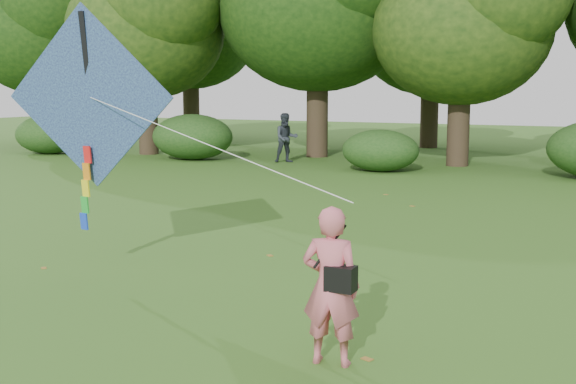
% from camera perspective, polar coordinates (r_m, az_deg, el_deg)
% --- Properties ---
extents(ground, '(100.00, 100.00, 0.00)m').
position_cam_1_polar(ground, '(7.88, -4.29, -12.94)').
color(ground, '#265114').
rests_on(ground, ground).
extents(man_kite_flyer, '(0.65, 0.48, 1.66)m').
position_cam_1_polar(man_kite_flyer, '(7.46, 3.41, -7.42)').
color(man_kite_flyer, '#CE616D').
rests_on(man_kite_flyer, ground).
extents(bystander_left, '(1.16, 1.11, 1.88)m').
position_cam_1_polar(bystander_left, '(27.48, -0.15, 4.30)').
color(bystander_left, '#2A2F38').
rests_on(bystander_left, ground).
extents(crossbody_bag, '(0.43, 0.20, 0.69)m').
position_cam_1_polar(crossbody_bag, '(7.36, 4.17, -6.75)').
color(crossbody_bag, black).
rests_on(crossbody_bag, ground).
extents(flying_kite, '(6.25, 2.18, 3.40)m').
position_cam_1_polar(flying_kite, '(11.23, -15.39, 7.05)').
color(flying_kite, '#2945B1').
rests_on(flying_kite, ground).
extents(shrub_band, '(39.15, 3.22, 1.88)m').
position_cam_1_polar(shrub_band, '(24.45, 15.01, 3.33)').
color(shrub_band, '#264919').
rests_on(shrub_band, ground).
extents(fallen_leaves, '(10.19, 12.52, 0.01)m').
position_cam_1_polar(fallen_leaves, '(13.49, 9.28, -3.99)').
color(fallen_leaves, olive).
rests_on(fallen_leaves, ground).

